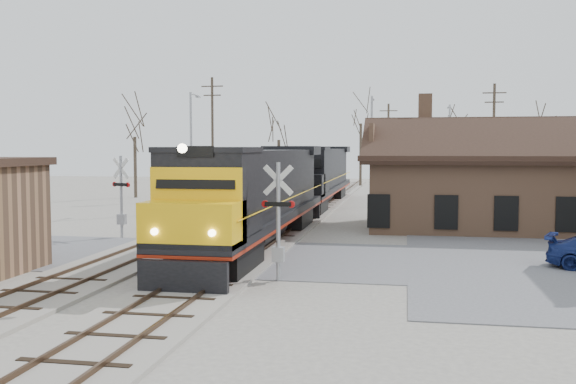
% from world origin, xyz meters
% --- Properties ---
extents(ground, '(140.00, 140.00, 0.00)m').
position_xyz_m(ground, '(0.00, 0.00, 0.00)').
color(ground, '#A9A398').
rests_on(ground, ground).
extents(road, '(60.00, 9.00, 0.03)m').
position_xyz_m(road, '(0.00, 0.00, 0.01)').
color(road, '#5A5A5E').
rests_on(road, ground).
extents(track_main, '(3.40, 90.00, 0.24)m').
position_xyz_m(track_main, '(0.00, 15.00, 0.07)').
color(track_main, '#A9A398').
rests_on(track_main, ground).
extents(track_siding, '(3.40, 90.00, 0.24)m').
position_xyz_m(track_siding, '(-4.50, 15.00, 0.07)').
color(track_siding, '#A9A398').
rests_on(track_siding, ground).
extents(depot, '(15.20, 9.31, 7.90)m').
position_xyz_m(depot, '(11.99, 12.00, 2.41)').
color(depot, '#A27253').
rests_on(depot, ground).
extents(locomotive_lead, '(3.19, 21.39, 4.75)m').
position_xyz_m(locomotive_lead, '(0.00, 2.82, 2.50)').
color(locomotive_lead, black).
rests_on(locomotive_lead, ground).
extents(locomotive_trailing, '(3.19, 21.39, 4.50)m').
position_xyz_m(locomotive_trailing, '(0.00, 24.49, 2.50)').
color(locomotive_trailing, black).
rests_on(locomotive_trailing, ground).
extents(crossbuck_near, '(1.19, 0.31, 4.17)m').
position_xyz_m(crossbuck_near, '(2.53, -4.43, 1.95)').
color(crossbuck_near, '#A5A8AD').
rests_on(crossbuck_near, ground).
extents(crossbuck_far, '(1.16, 0.51, 4.25)m').
position_xyz_m(crossbuck_far, '(-7.60, 4.72, 1.98)').
color(crossbuck_far, '#A5A8AD').
rests_on(crossbuck_far, ground).
extents(streetlight_a, '(0.25, 2.04, 8.62)m').
position_xyz_m(streetlight_a, '(-8.33, 18.08, 4.85)').
color(streetlight_a, '#A5A8AD').
rests_on(streetlight_a, ground).
extents(streetlight_b, '(0.25, 2.04, 8.71)m').
position_xyz_m(streetlight_b, '(4.21, 24.78, 4.89)').
color(streetlight_b, '#A5A8AD').
rests_on(streetlight_b, ground).
extents(streetlight_c, '(0.25, 2.04, 8.70)m').
position_xyz_m(streetlight_c, '(10.91, 36.42, 4.89)').
color(streetlight_c, '#A5A8AD').
rests_on(streetlight_c, ground).
extents(utility_pole_a, '(2.00, 0.24, 10.94)m').
position_xyz_m(utility_pole_a, '(-10.27, 29.42, 5.70)').
color(utility_pole_a, '#382D23').
rests_on(utility_pole_a, ground).
extents(utility_pole_b, '(2.00, 0.24, 9.61)m').
position_xyz_m(utility_pole_b, '(4.89, 47.56, 5.03)').
color(utility_pole_b, '#382D23').
rests_on(utility_pole_b, ground).
extents(utility_pole_c, '(2.00, 0.24, 10.19)m').
position_xyz_m(utility_pole_c, '(14.37, 31.99, 5.32)').
color(utility_pole_c, '#382D23').
rests_on(utility_pole_c, ground).
extents(tree_a, '(3.77, 3.77, 9.25)m').
position_xyz_m(tree_a, '(-17.88, 29.80, 6.57)').
color(tree_a, '#382D23').
rests_on(tree_a, ground).
extents(tree_b, '(3.63, 3.63, 8.89)m').
position_xyz_m(tree_b, '(-5.87, 37.92, 6.32)').
color(tree_b, '#382D23').
rests_on(tree_b, ground).
extents(tree_c, '(5.01, 5.01, 12.28)m').
position_xyz_m(tree_c, '(1.57, 50.60, 8.75)').
color(tree_c, '#382D23').
rests_on(tree_c, ground).
extents(tree_d, '(4.03, 4.03, 9.86)m').
position_xyz_m(tree_d, '(11.97, 44.28, 7.02)').
color(tree_d, '#382D23').
rests_on(tree_d, ground).
extents(tree_e, '(3.50, 3.50, 8.58)m').
position_xyz_m(tree_e, '(19.75, 36.74, 6.10)').
color(tree_e, '#382D23').
rests_on(tree_e, ground).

